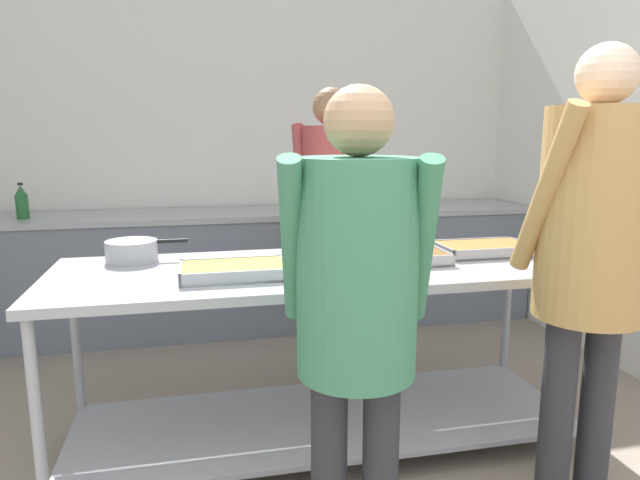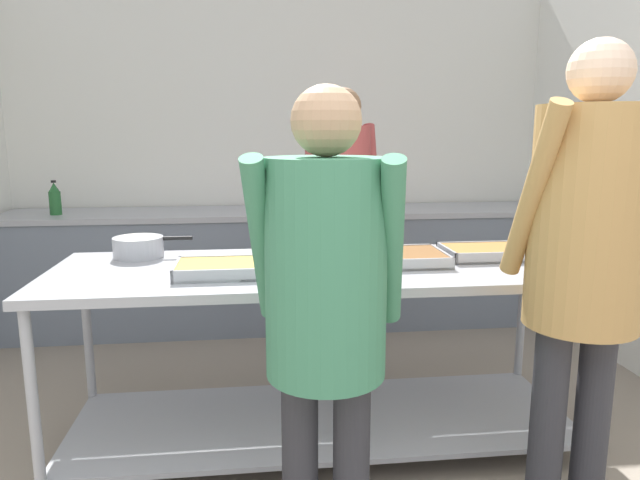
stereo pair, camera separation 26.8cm
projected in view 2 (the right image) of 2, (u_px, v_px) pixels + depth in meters
The scene contains 12 objects.
wall_rear at pixel (282, 152), 4.62m from camera, with size 4.32×0.06×2.65m.
back_counter at pixel (286, 267), 4.42m from camera, with size 4.16×0.65×0.90m.
serving_counter at pixel (322, 325), 2.66m from camera, with size 2.43×0.85×0.88m.
sauce_pan at pixel (139, 246), 2.77m from camera, with size 0.38×0.24×0.10m.
serving_tray_greens at pixel (228, 269), 2.44m from camera, with size 0.45×0.28×0.05m.
plate_stack at pixel (315, 256), 2.64m from camera, with size 0.26×0.26×0.07m.
serving_tray_vegetables at pixel (397, 258), 2.65m from camera, with size 0.44×0.33×0.05m.
serving_tray_roast at pixel (491, 252), 2.77m from camera, with size 0.45×0.28×0.05m.
guest_serving_left at pixel (585, 246), 1.95m from camera, with size 0.48×0.38×1.78m.
guest_serving_right at pixel (326, 294), 1.75m from camera, with size 0.52×0.41×1.62m.
cook_behind_counter at pixel (342, 203), 3.26m from camera, with size 0.42×0.34×1.73m.
water_bottle at pixel (55, 199), 4.06m from camera, with size 0.08×0.08×0.25m.
Camera 2 is at (-0.24, -0.89, 1.48)m, focal length 32.00 mm.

